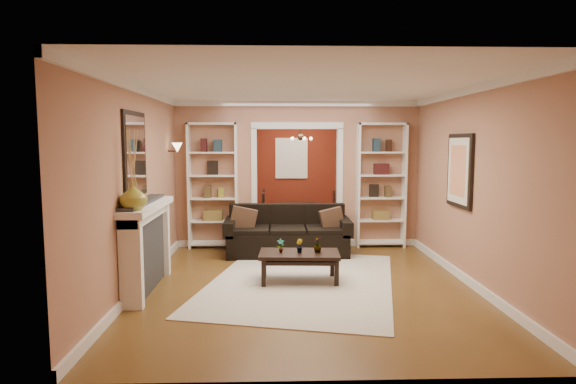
{
  "coord_description": "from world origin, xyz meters",
  "views": [
    {
      "loc": [
        -0.45,
        -7.78,
        1.98
      ],
      "look_at": [
        -0.23,
        -0.8,
        1.23
      ],
      "focal_mm": 30.0,
      "sensor_mm": 36.0,
      "label": 1
    }
  ],
  "objects_px": {
    "bookshelf_right": "(381,185)",
    "fireplace": "(149,247)",
    "sofa": "(288,230)",
    "coffee_table": "(299,267)",
    "dining_table": "(300,219)",
    "bookshelf_left": "(213,186)"
  },
  "relations": [
    {
      "from": "sofa",
      "to": "bookshelf_left",
      "type": "bearing_deg",
      "value": 156.77
    },
    {
      "from": "fireplace",
      "to": "dining_table",
      "type": "bearing_deg",
      "value": 61.09
    },
    {
      "from": "bookshelf_left",
      "to": "dining_table",
      "type": "height_order",
      "value": "bookshelf_left"
    },
    {
      "from": "sofa",
      "to": "bookshelf_right",
      "type": "distance_m",
      "value": 1.98
    },
    {
      "from": "fireplace",
      "to": "dining_table",
      "type": "xyz_separation_m",
      "value": [
        2.23,
        4.04,
        -0.3
      ]
    },
    {
      "from": "coffee_table",
      "to": "fireplace",
      "type": "relative_size",
      "value": 0.65
    },
    {
      "from": "sofa",
      "to": "bookshelf_right",
      "type": "relative_size",
      "value": 0.94
    },
    {
      "from": "sofa",
      "to": "dining_table",
      "type": "bearing_deg",
      "value": 80.73
    },
    {
      "from": "bookshelf_left",
      "to": "fireplace",
      "type": "height_order",
      "value": "bookshelf_left"
    },
    {
      "from": "sofa",
      "to": "bookshelf_left",
      "type": "relative_size",
      "value": 0.94
    },
    {
      "from": "coffee_table",
      "to": "sofa",
      "type": "bearing_deg",
      "value": 96.74
    },
    {
      "from": "dining_table",
      "to": "coffee_table",
      "type": "bearing_deg",
      "value": 176.51
    },
    {
      "from": "fireplace",
      "to": "sofa",
      "type": "bearing_deg",
      "value": 45.87
    },
    {
      "from": "coffee_table",
      "to": "bookshelf_right",
      "type": "xyz_separation_m",
      "value": [
        1.63,
        2.22,
        0.94
      ]
    },
    {
      "from": "bookshelf_right",
      "to": "fireplace",
      "type": "relative_size",
      "value": 1.35
    },
    {
      "from": "sofa",
      "to": "bookshelf_right",
      "type": "bearing_deg",
      "value": 18.35
    },
    {
      "from": "coffee_table",
      "to": "bookshelf_right",
      "type": "bearing_deg",
      "value": 56.44
    },
    {
      "from": "bookshelf_left",
      "to": "dining_table",
      "type": "bearing_deg",
      "value": 41.8
    },
    {
      "from": "bookshelf_left",
      "to": "fireplace",
      "type": "bearing_deg",
      "value": -102.05
    },
    {
      "from": "coffee_table",
      "to": "fireplace",
      "type": "height_order",
      "value": "fireplace"
    },
    {
      "from": "bookshelf_left",
      "to": "bookshelf_right",
      "type": "height_order",
      "value": "same"
    },
    {
      "from": "coffee_table",
      "to": "dining_table",
      "type": "height_order",
      "value": "dining_table"
    }
  ]
}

